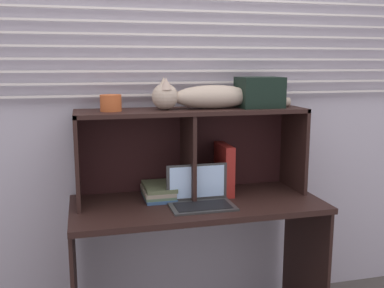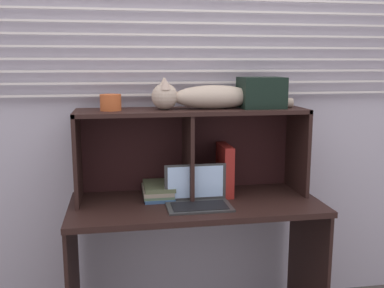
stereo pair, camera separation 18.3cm
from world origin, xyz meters
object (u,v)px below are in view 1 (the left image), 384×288
Objects in this scene: small_basket at (111,103)px; storage_box at (259,92)px; cat at (204,97)px; book_stack at (158,191)px; laptop at (201,197)px; binder_upright at (224,169)px.

storage_box is (0.82, 0.00, 0.04)m from small_basket.
cat reaches higher than book_stack.
storage_box is at bearing 24.53° from laptop.
laptop is 0.26m from book_stack.
cat reaches higher than binder_upright.
laptop is 1.18× the size of binder_upright.
small_basket is (-0.43, 0.18, 0.48)m from laptop.
laptop is at bearing -22.14° from small_basket.
cat is 0.50m from small_basket.
small_basket is (-0.62, 0.00, 0.39)m from binder_upright.
cat is at bearing 68.92° from laptop.
laptop is 1.31× the size of book_stack.
small_basket is (-0.50, -0.00, -0.02)m from cat.
cat is at bearing 0.03° from book_stack.
laptop is 1.40× the size of storage_box.
cat is 3.11× the size of book_stack.
binder_upright is (0.19, 0.18, 0.10)m from laptop.
binder_upright is 0.73m from small_basket.
book_stack is (-0.26, -0.00, -0.51)m from cat.
binder_upright is at bearing 0.00° from small_basket.
cat reaches higher than laptop.
binder_upright is at bearing -0.00° from cat.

